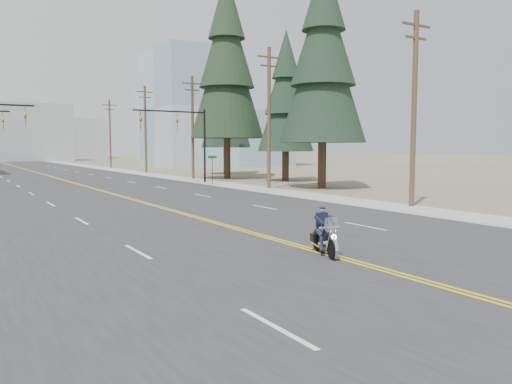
% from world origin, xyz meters
% --- Properties ---
extents(ground_plane, '(400.00, 400.00, 0.00)m').
position_xyz_m(ground_plane, '(0.00, 0.00, 0.00)').
color(ground_plane, '#776D56').
rests_on(ground_plane, ground).
extents(road, '(20.00, 200.00, 0.01)m').
position_xyz_m(road, '(0.00, 70.00, 0.01)').
color(road, '#303033').
rests_on(road, ground).
extents(sidewalk_right, '(3.00, 200.00, 0.01)m').
position_xyz_m(sidewalk_right, '(11.50, 70.00, 0.01)').
color(sidewalk_right, '#A5A5A0').
rests_on(sidewalk_right, ground).
extents(traffic_mast_right, '(7.10, 0.26, 7.00)m').
position_xyz_m(traffic_mast_right, '(8.98, 32.00, 4.94)').
color(traffic_mast_right, black).
rests_on(traffic_mast_right, ground).
extents(street_sign, '(0.90, 0.06, 2.62)m').
position_xyz_m(street_sign, '(10.80, 30.00, 1.80)').
color(street_sign, black).
rests_on(street_sign, ground).
extents(utility_pole_a, '(2.20, 0.30, 11.00)m').
position_xyz_m(utility_pole_a, '(12.50, 8.00, 5.73)').
color(utility_pole_a, brown).
rests_on(utility_pole_a, ground).
extents(utility_pole_b, '(2.20, 0.30, 11.50)m').
position_xyz_m(utility_pole_b, '(12.50, 23.00, 5.98)').
color(utility_pole_b, brown).
rests_on(utility_pole_b, ground).
extents(utility_pole_c, '(2.20, 0.30, 11.00)m').
position_xyz_m(utility_pole_c, '(12.50, 38.00, 5.73)').
color(utility_pole_c, brown).
rests_on(utility_pole_c, ground).
extents(utility_pole_d, '(2.20, 0.30, 11.50)m').
position_xyz_m(utility_pole_d, '(12.50, 53.00, 5.98)').
color(utility_pole_d, brown).
rests_on(utility_pole_d, ground).
extents(utility_pole_e, '(2.20, 0.30, 11.00)m').
position_xyz_m(utility_pole_e, '(12.50, 70.00, 5.73)').
color(utility_pole_e, brown).
rests_on(utility_pole_e, ground).
extents(glass_building, '(24.00, 16.00, 20.00)m').
position_xyz_m(glass_building, '(32.00, 70.00, 10.00)').
color(glass_building, '#9EB5CC').
rests_on(glass_building, ground).
extents(haze_bldg_b, '(18.00, 14.00, 14.00)m').
position_xyz_m(haze_bldg_b, '(8.00, 125.00, 7.00)').
color(haze_bldg_b, '#ADB2B7').
rests_on(haze_bldg_b, ground).
extents(haze_bldg_c, '(16.00, 12.00, 18.00)m').
position_xyz_m(haze_bldg_c, '(40.00, 110.00, 9.00)').
color(haze_bldg_c, '#B7BCC6').
rests_on(haze_bldg_c, ground).
extents(haze_bldg_e, '(14.00, 14.00, 12.00)m').
position_xyz_m(haze_bldg_e, '(25.00, 150.00, 6.00)').
color(haze_bldg_e, '#B7BCC6').
rests_on(haze_bldg_e, ground).
extents(motorcyclist, '(1.44, 2.12, 1.53)m').
position_xyz_m(motorcyclist, '(-0.10, 0.52, 0.76)').
color(motorcyclist, black).
rests_on(motorcyclist, ground).
extents(conifer_near, '(7.17, 7.17, 18.99)m').
position_xyz_m(conifer_near, '(16.51, 21.01, 10.90)').
color(conifer_near, '#382619').
rests_on(conifer_near, ground).
extents(conifer_mid, '(5.64, 5.64, 15.03)m').
position_xyz_m(conifer_mid, '(18.92, 29.73, 8.63)').
color(conifer_mid, '#382619').
rests_on(conifer_mid, ground).
extents(conifer_tall, '(7.91, 7.91, 21.98)m').
position_xyz_m(conifer_tall, '(15.83, 36.36, 12.62)').
color(conifer_tall, '#382619').
rests_on(conifer_tall, ground).
extents(conifer_far, '(6.30, 6.30, 16.88)m').
position_xyz_m(conifer_far, '(20.17, 44.68, 9.69)').
color(conifer_far, '#382619').
rests_on(conifer_far, ground).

